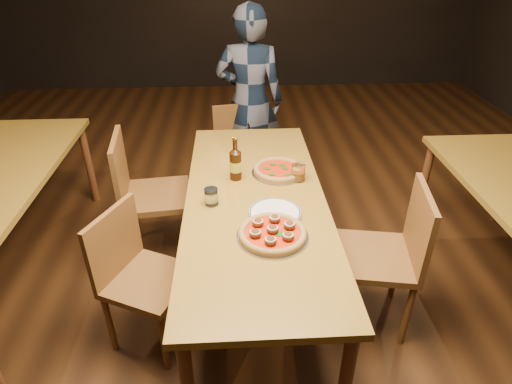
{
  "coord_description": "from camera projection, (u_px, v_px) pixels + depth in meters",
  "views": [
    {
      "loc": [
        -0.11,
        -2.07,
        2.05
      ],
      "look_at": [
        0.0,
        -0.05,
        0.82
      ],
      "focal_mm": 30.0,
      "sensor_mm": 36.0,
      "label": 1
    }
  ],
  "objects": [
    {
      "name": "ground",
      "position": [
        256.0,
        293.0,
        2.84
      ],
      "size": [
        9.0,
        9.0,
        0.0
      ],
      "primitive_type": "plane",
      "color": "black"
    },
    {
      "name": "chair_main_nw",
      "position": [
        149.0,
        280.0,
        2.32
      ],
      "size": [
        0.54,
        0.54,
        0.87
      ],
      "primitive_type": null,
      "rotation": [
        0.0,
        0.0,
        1.14
      ],
      "color": "brown",
      "rests_on": "ground"
    },
    {
      "name": "water_glass",
      "position": [
        211.0,
        197.0,
        2.37
      ],
      "size": [
        0.08,
        0.08,
        0.1
      ],
      "primitive_type": "cylinder",
      "color": "white",
      "rests_on": "table_main"
    },
    {
      "name": "plate_stack",
      "position": [
        275.0,
        214.0,
        2.29
      ],
      "size": [
        0.28,
        0.28,
        0.03
      ],
      "primitive_type": "cylinder",
      "color": "white",
      "rests_on": "table_main"
    },
    {
      "name": "pizza_margherita",
      "position": [
        278.0,
        170.0,
        2.69
      ],
      "size": [
        0.34,
        0.34,
        0.04
      ],
      "rotation": [
        0.0,
        0.0,
        -0.04
      ],
      "color": "#B7B7BF",
      "rests_on": "table_main"
    },
    {
      "name": "diner",
      "position": [
        250.0,
        101.0,
        3.7
      ],
      "size": [
        0.64,
        0.48,
        1.6
      ],
      "primitive_type": "imported",
      "rotation": [
        0.0,
        0.0,
        2.97
      ],
      "color": "black",
      "rests_on": "ground"
    },
    {
      "name": "pizza_meatball",
      "position": [
        273.0,
        233.0,
        2.13
      ],
      "size": [
        0.36,
        0.36,
        0.07
      ],
      "rotation": [
        0.0,
        0.0,
        0.06
      ],
      "color": "#B7B7BF",
      "rests_on": "table_main"
    },
    {
      "name": "amber_glass",
      "position": [
        298.0,
        173.0,
        2.6
      ],
      "size": [
        0.08,
        0.08,
        0.1
      ],
      "primitive_type": "cylinder",
      "color": "#975211",
      "rests_on": "table_main"
    },
    {
      "name": "chair_main_e",
      "position": [
        375.0,
        256.0,
        2.44
      ],
      "size": [
        0.51,
        0.51,
        0.95
      ],
      "primitive_type": null,
      "rotation": [
        0.0,
        0.0,
        -1.74
      ],
      "color": "brown",
      "rests_on": "ground"
    },
    {
      "name": "chair_main_sw",
      "position": [
        156.0,
        195.0,
        2.98
      ],
      "size": [
        0.5,
        0.5,
        0.98
      ],
      "primitive_type": null,
      "rotation": [
        0.0,
        0.0,
        1.68
      ],
      "color": "brown",
      "rests_on": "ground"
    },
    {
      "name": "table_main",
      "position": [
        256.0,
        208.0,
        2.49
      ],
      "size": [
        0.8,
        2.0,
        0.75
      ],
      "color": "brown",
      "rests_on": "ground"
    },
    {
      "name": "beer_bottle",
      "position": [
        236.0,
        165.0,
        2.59
      ],
      "size": [
        0.07,
        0.07,
        0.27
      ],
      "rotation": [
        0.0,
        0.0,
        0.32
      ],
      "color": "black",
      "rests_on": "table_main"
    },
    {
      "name": "chair_end",
      "position": [
        240.0,
        154.0,
        3.69
      ],
      "size": [
        0.46,
        0.46,
        0.83
      ],
      "primitive_type": null,
      "rotation": [
        0.0,
        0.0,
        0.2
      ],
      "color": "brown",
      "rests_on": "ground"
    }
  ]
}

